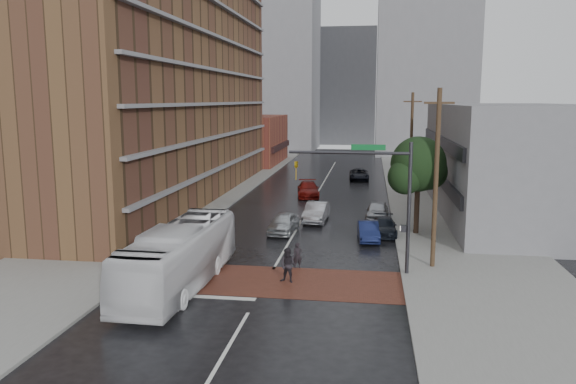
% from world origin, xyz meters
% --- Properties ---
extents(ground, '(160.00, 160.00, 0.00)m').
position_xyz_m(ground, '(0.00, 0.00, 0.00)').
color(ground, black).
rests_on(ground, ground).
extents(crosswalk, '(14.00, 5.00, 0.02)m').
position_xyz_m(crosswalk, '(0.00, 0.50, 0.01)').
color(crosswalk, brown).
rests_on(crosswalk, ground).
extents(sidewalk_west, '(9.00, 90.00, 0.15)m').
position_xyz_m(sidewalk_west, '(-11.50, 25.00, 0.07)').
color(sidewalk_west, gray).
rests_on(sidewalk_west, ground).
extents(sidewalk_east, '(9.00, 90.00, 0.15)m').
position_xyz_m(sidewalk_east, '(11.50, 25.00, 0.07)').
color(sidewalk_east, gray).
rests_on(sidewalk_east, ground).
extents(apartment_block, '(10.00, 44.00, 28.00)m').
position_xyz_m(apartment_block, '(-14.00, 24.00, 14.00)').
color(apartment_block, brown).
rests_on(apartment_block, ground).
extents(storefront_west, '(8.00, 16.00, 7.00)m').
position_xyz_m(storefront_west, '(-12.00, 54.00, 3.50)').
color(storefront_west, brown).
rests_on(storefront_west, ground).
extents(building_east, '(11.00, 26.00, 9.00)m').
position_xyz_m(building_east, '(16.50, 20.00, 4.50)').
color(building_east, gray).
rests_on(building_east, ground).
extents(distant_tower_west, '(18.00, 16.00, 32.00)m').
position_xyz_m(distant_tower_west, '(-14.00, 78.00, 16.00)').
color(distant_tower_west, gray).
rests_on(distant_tower_west, ground).
extents(distant_tower_east, '(16.00, 14.00, 36.00)m').
position_xyz_m(distant_tower_east, '(14.00, 72.00, 18.00)').
color(distant_tower_east, gray).
rests_on(distant_tower_east, ground).
extents(distant_tower_center, '(12.00, 10.00, 24.00)m').
position_xyz_m(distant_tower_center, '(0.00, 95.00, 12.00)').
color(distant_tower_center, gray).
rests_on(distant_tower_center, ground).
extents(street_tree, '(4.20, 4.10, 6.90)m').
position_xyz_m(street_tree, '(8.52, 12.03, 4.73)').
color(street_tree, '#332319').
rests_on(street_tree, ground).
extents(signal_mast, '(6.50, 0.30, 7.20)m').
position_xyz_m(signal_mast, '(5.85, 2.50, 4.73)').
color(signal_mast, '#2D2D33').
rests_on(signal_mast, ground).
extents(utility_pole_near, '(1.60, 0.26, 10.00)m').
position_xyz_m(utility_pole_near, '(8.80, 4.00, 5.14)').
color(utility_pole_near, '#473321').
rests_on(utility_pole_near, ground).
extents(utility_pole_far, '(1.60, 0.26, 10.00)m').
position_xyz_m(utility_pole_far, '(8.80, 24.00, 5.14)').
color(utility_pole_far, '#473321').
rests_on(utility_pole_far, ground).
extents(transit_bus, '(2.92, 11.52, 3.19)m').
position_xyz_m(transit_bus, '(-4.14, -1.00, 1.60)').
color(transit_bus, white).
rests_on(transit_bus, ground).
extents(pedestrian_a, '(0.62, 0.50, 1.46)m').
position_xyz_m(pedestrian_a, '(1.31, 3.00, 0.73)').
color(pedestrian_a, black).
rests_on(pedestrian_a, ground).
extents(pedestrian_b, '(1.03, 0.89, 1.82)m').
position_xyz_m(pedestrian_b, '(1.14, 0.45, 0.91)').
color(pedestrian_b, black).
rests_on(pedestrian_b, ground).
extents(car_travel_a, '(2.07, 4.35, 1.43)m').
position_xyz_m(car_travel_a, '(-0.77, 11.24, 0.72)').
color(car_travel_a, '#B5BABD').
rests_on(car_travel_a, ground).
extents(car_travel_b, '(1.86, 4.63, 1.49)m').
position_xyz_m(car_travel_b, '(1.17, 15.34, 0.75)').
color(car_travel_b, '#B5B6BE').
rests_on(car_travel_b, ground).
extents(car_travel_c, '(2.74, 5.25, 1.45)m').
position_xyz_m(car_travel_c, '(-0.71, 26.43, 0.73)').
color(car_travel_c, maroon).
rests_on(car_travel_c, ground).
extents(suv_travel, '(2.42, 4.85, 1.32)m').
position_xyz_m(suv_travel, '(3.96, 38.72, 0.66)').
color(suv_travel, black).
rests_on(suv_travel, ground).
extents(car_parked_near, '(1.63, 3.91, 1.26)m').
position_xyz_m(car_parked_near, '(5.20, 10.00, 0.63)').
color(car_parked_near, '#151F4C').
rests_on(car_parked_near, ground).
extents(car_parked_mid, '(1.76, 4.11, 1.18)m').
position_xyz_m(car_parked_mid, '(6.30, 11.74, 0.59)').
color(car_parked_mid, black).
rests_on(car_parked_mid, ground).
extents(car_parked_far, '(1.97, 4.42, 1.48)m').
position_xyz_m(car_parked_far, '(5.85, 16.54, 0.74)').
color(car_parked_far, '#9A9CA2').
rests_on(car_parked_far, ground).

